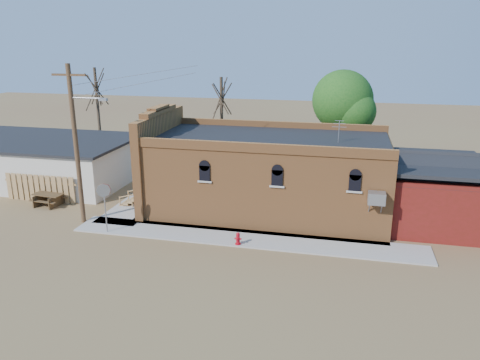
% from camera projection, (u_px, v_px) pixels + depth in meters
% --- Properties ---
extents(ground, '(120.00, 120.00, 0.00)m').
position_uv_depth(ground, '(213.00, 243.00, 24.42)').
color(ground, brown).
rests_on(ground, ground).
extents(sidewalk_south, '(19.00, 2.20, 0.08)m').
position_uv_depth(sidewalk_south, '(245.00, 238.00, 24.92)').
color(sidewalk_south, '#9E9991').
rests_on(sidewalk_south, ground).
extents(sidewalk_west, '(2.60, 10.00, 0.08)m').
position_uv_depth(sidewalk_west, '(148.00, 197.00, 31.35)').
color(sidewalk_west, '#9E9991').
rests_on(sidewalk_west, ground).
extents(brick_bar, '(16.40, 7.97, 6.30)m').
position_uv_depth(brick_bar, '(263.00, 174.00, 28.51)').
color(brick_bar, '#B06935').
rests_on(brick_bar, ground).
extents(red_shed, '(5.40, 6.40, 4.30)m').
position_uv_depth(red_shed, '(435.00, 186.00, 26.42)').
color(red_shed, '#5A170F').
rests_on(red_shed, ground).
extents(storage_building, '(20.40, 8.40, 3.17)m').
position_uv_depth(storage_building, '(2.00, 157.00, 35.48)').
color(storage_building, beige).
rests_on(storage_building, ground).
extents(wood_fence, '(5.20, 0.10, 1.80)m').
position_uv_depth(wood_fence, '(40.00, 188.00, 30.44)').
color(wood_fence, olive).
rests_on(wood_fence, ground).
extents(utility_pole, '(3.12, 0.26, 9.00)m').
position_uv_depth(utility_pole, '(77.00, 142.00, 25.89)').
color(utility_pole, '#49291D').
rests_on(utility_pole, ground).
extents(tree_bare_near, '(2.80, 2.80, 7.65)m').
position_uv_depth(tree_bare_near, '(221.00, 98.00, 35.45)').
color(tree_bare_near, '#4D3E2C').
rests_on(tree_bare_near, ground).
extents(tree_bare_far, '(2.80, 2.80, 8.16)m').
position_uv_depth(tree_bare_far, '(96.00, 88.00, 38.63)').
color(tree_bare_far, '#4D3E2C').
rests_on(tree_bare_far, ground).
extents(tree_leafy, '(4.40, 4.40, 8.15)m').
position_uv_depth(tree_leafy, '(343.00, 100.00, 34.00)').
color(tree_leafy, '#4D3E2C').
rests_on(tree_leafy, ground).
extents(fire_hydrant, '(0.37, 0.35, 0.66)m').
position_uv_depth(fire_hydrant, '(238.00, 238.00, 24.01)').
color(fire_hydrant, '#AA0916').
rests_on(fire_hydrant, sidewalk_south).
extents(stop_sign, '(0.64, 0.49, 2.76)m').
position_uv_depth(stop_sign, '(104.00, 195.00, 25.07)').
color(stop_sign, '#95959A').
rests_on(stop_sign, sidewalk_south).
extents(trash_barrel, '(0.64, 0.64, 0.86)m').
position_uv_depth(trash_barrel, '(160.00, 193.00, 30.70)').
color(trash_barrel, navy).
rests_on(trash_barrel, sidewalk_west).
extents(picnic_table, '(2.01, 1.58, 0.79)m').
position_uv_depth(picnic_table, '(48.00, 198.00, 29.79)').
color(picnic_table, '#4D361E').
rests_on(picnic_table, ground).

